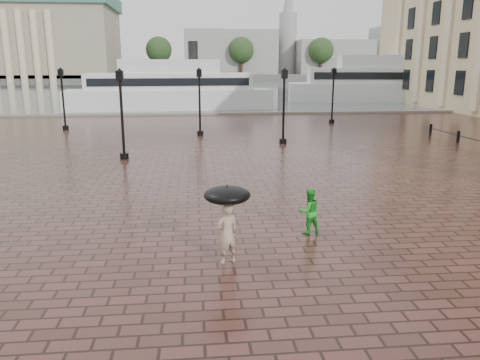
% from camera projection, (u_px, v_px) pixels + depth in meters
% --- Properties ---
extents(ground, '(300.00, 300.00, 0.00)m').
position_uv_depth(ground, '(272.00, 216.00, 14.87)').
color(ground, '#392019').
rests_on(ground, ground).
extents(harbour_water, '(240.00, 240.00, 0.00)m').
position_uv_depth(harbour_water, '(204.00, 87.00, 103.82)').
color(harbour_water, '#434D51').
rests_on(harbour_water, ground).
extents(quay_edge, '(80.00, 0.60, 0.30)m').
position_uv_depth(quay_edge, '(219.00, 115.00, 45.81)').
color(quay_edge, slate).
rests_on(quay_edge, ground).
extents(far_shore, '(300.00, 60.00, 2.00)m').
position_uv_depth(far_shore, '(200.00, 76.00, 169.32)').
color(far_shore, '#4C4C47').
rests_on(far_shore, ground).
extents(museum, '(57.00, 32.50, 26.00)m').
position_uv_depth(museum, '(24.00, 35.00, 146.18)').
color(museum, gray).
rests_on(museum, ground).
extents(distant_skyline, '(102.50, 22.00, 33.00)m').
position_uv_depth(distant_skyline, '(339.00, 52.00, 162.19)').
color(distant_skyline, gray).
rests_on(distant_skyline, ground).
extents(far_trees, '(188.00, 8.00, 13.50)m').
position_uv_depth(far_trees, '(200.00, 50.00, 146.05)').
color(far_trees, '#2D2119').
rests_on(far_trees, ground).
extents(street_lamps, '(21.44, 14.44, 4.40)m').
position_uv_depth(street_lamps, '(206.00, 102.00, 31.18)').
color(street_lamps, black).
rests_on(street_lamps, ground).
extents(adult_pedestrian, '(0.64, 0.54, 1.51)m').
position_uv_depth(adult_pedestrian, '(227.00, 233.00, 11.14)').
color(adult_pedestrian, tan).
rests_on(adult_pedestrian, ground).
extents(child_pedestrian, '(0.74, 0.64, 1.31)m').
position_uv_depth(child_pedestrian, '(309.00, 211.00, 13.16)').
color(child_pedestrian, '#1C9924').
rests_on(child_pedestrian, ground).
extents(ferry_near, '(22.41, 6.91, 7.24)m').
position_uv_depth(ferry_near, '(170.00, 89.00, 51.12)').
color(ferry_near, silver).
rests_on(ferry_near, ground).
extents(ferry_far, '(25.67, 9.93, 8.21)m').
position_uv_depth(ferry_far, '(384.00, 83.00, 61.92)').
color(ferry_far, silver).
rests_on(ferry_far, ground).
extents(umbrella, '(1.10, 1.10, 1.09)m').
position_uv_depth(umbrella, '(227.00, 195.00, 10.91)').
color(umbrella, black).
rests_on(umbrella, ground).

